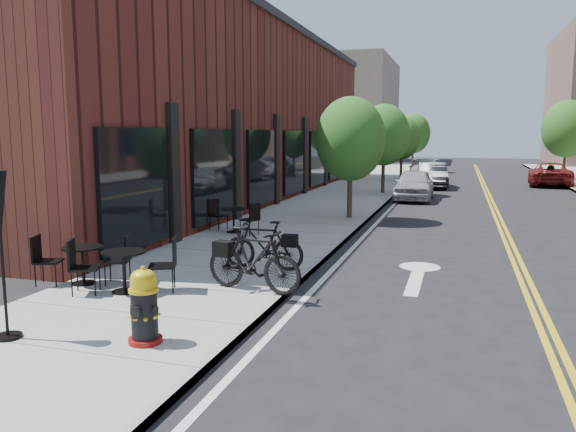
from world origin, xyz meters
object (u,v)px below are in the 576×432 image
(parked_car_a, at_px, (414,184))
(bicycle_left, at_px, (263,245))
(parked_car_c, at_px, (425,171))
(parked_car_far, at_px, (550,174))
(fire_hydrant, at_px, (144,307))
(bistro_set_c, at_px, (234,217))
(bicycle_right, at_px, (253,260))
(bistro_set_a, at_px, (124,265))
(bistro_set_b, at_px, (83,260))
(parked_car_b, at_px, (432,175))

(parked_car_a, bearing_deg, bicycle_left, -97.66)
(parked_car_c, bearing_deg, parked_car_far, -6.99)
(fire_hydrant, height_order, bistro_set_c, fire_hydrant)
(bicycle_left, distance_m, parked_car_a, 14.07)
(fire_hydrant, bearing_deg, parked_car_a, 92.93)
(bicycle_left, bearing_deg, fire_hydrant, -3.46)
(parked_car_c, distance_m, parked_car_far, 6.57)
(fire_hydrant, height_order, parked_car_a, parked_car_a)
(bicycle_left, xyz_separation_m, parked_car_far, (8.26, 22.75, 0.01))
(bistro_set_c, xyz_separation_m, parked_car_c, (3.88, 19.40, 0.11))
(bicycle_left, relative_size, parked_car_c, 0.36)
(fire_hydrant, distance_m, bicycle_right, 2.66)
(fire_hydrant, distance_m, parked_car_a, 18.19)
(bistro_set_a, distance_m, parked_car_far, 26.87)
(bistro_set_c, bearing_deg, bistro_set_a, -63.10)
(bistro_set_a, xyz_separation_m, parked_car_a, (3.49, 16.16, 0.07))
(bicycle_right, bearing_deg, bistro_set_b, 109.70)
(bistro_set_a, height_order, parked_car_far, parked_car_far)
(bistro_set_a, bearing_deg, parked_car_c, 58.30)
(bistro_set_a, xyz_separation_m, bistro_set_c, (-0.48, 5.93, -0.03))
(parked_car_far, bearing_deg, parked_car_b, 30.79)
(bistro_set_a, distance_m, parked_car_a, 16.53)
(fire_hydrant, distance_m, bistro_set_c, 8.12)
(bicycle_left, bearing_deg, bistro_set_b, -55.60)
(bicycle_right, height_order, bistro_set_a, bicycle_right)
(parked_car_a, bearing_deg, parked_car_c, 90.24)
(bicycle_left, xyz_separation_m, bicycle_right, (0.36, -1.52, 0.06))
(bistro_set_c, bearing_deg, parked_car_b, 96.87)
(parked_car_b, height_order, parked_car_c, parked_car_c)
(bistro_set_b, xyz_separation_m, parked_car_b, (4.96, 21.75, 0.08))
(bistro_set_c, distance_m, parked_car_a, 10.97)
(parked_car_b, bearing_deg, fire_hydrant, -102.26)
(bistro_set_a, xyz_separation_m, parked_car_far, (9.96, 24.95, 0.04))
(bistro_set_b, relative_size, parked_car_b, 0.42)
(bistro_set_a, bearing_deg, parked_car_a, 53.75)
(fire_hydrant, height_order, parked_car_b, parked_car_b)
(bistro_set_b, xyz_separation_m, parked_car_far, (10.96, 24.70, 0.06))
(parked_car_far, bearing_deg, bicycle_left, 74.61)
(bistro_set_b, bearing_deg, bistro_set_c, 65.18)
(bistro_set_c, bearing_deg, parked_car_c, 100.99)
(bistro_set_a, distance_m, bistro_set_b, 1.03)
(fire_hydrant, bearing_deg, parked_car_b, 93.30)
(parked_car_a, distance_m, parked_car_b, 5.86)
(bicycle_right, distance_m, parked_car_far, 25.52)
(bistro_set_b, distance_m, parked_car_a, 16.53)
(bicycle_left, bearing_deg, parked_car_c, 174.25)
(parked_car_a, bearing_deg, fire_hydrant, -96.43)
(fire_hydrant, relative_size, bistro_set_c, 0.62)
(parked_car_b, bearing_deg, bicycle_right, -101.63)
(bistro_set_c, bearing_deg, parked_car_a, 91.09)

